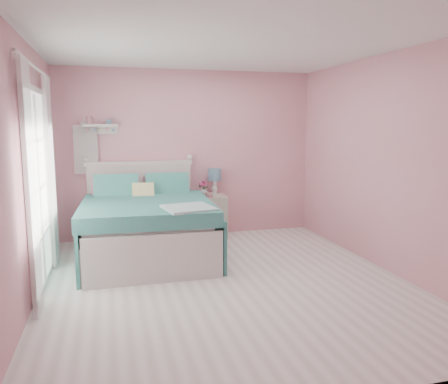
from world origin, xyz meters
name	(u,v)px	position (x,y,z in m)	size (l,w,h in m)	color
floor	(226,282)	(0.00, 0.00, 0.00)	(4.50, 4.50, 0.00)	silver
room_shell	(226,141)	(0.00, 0.00, 1.58)	(4.50, 4.50, 4.50)	pink
bed	(146,227)	(-0.78, 1.20, 0.41)	(1.71, 2.12, 1.21)	silver
nightstand	(211,216)	(0.29, 2.00, 0.33)	(0.46, 0.45, 0.66)	beige
table_lamp	(215,177)	(0.38, 2.10, 0.95)	(0.21, 0.21, 0.41)	white
vase	(204,191)	(0.18, 2.03, 0.74)	(0.14, 0.14, 0.14)	silver
teacup	(209,195)	(0.23, 1.85, 0.70)	(0.10, 0.10, 0.08)	pink
roses	(203,184)	(0.18, 2.02, 0.85)	(0.14, 0.11, 0.12)	#BF4177
wall_shelf	(100,126)	(-1.33, 2.19, 1.73)	(0.50, 0.15, 0.25)	silver
hanging_dress	(86,149)	(-1.55, 2.18, 1.40)	(0.34, 0.03, 0.72)	white
french_door	(38,190)	(-1.97, 0.40, 1.07)	(0.04, 1.32, 2.16)	silver
curtain_near	(31,190)	(-1.92, -0.34, 1.18)	(0.04, 0.40, 2.32)	white
curtain_far	(51,172)	(-1.92, 1.14, 1.18)	(0.04, 0.40, 2.32)	white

